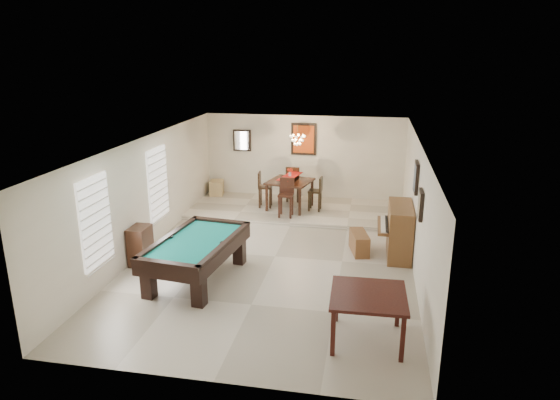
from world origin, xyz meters
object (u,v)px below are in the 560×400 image
(upright_piano, at_px, (393,230))
(chandelier, at_px, (297,136))
(pool_table, at_px, (197,260))
(square_table, at_px, (367,317))
(apothecary_chest, at_px, (140,245))
(dining_table, at_px, (290,192))
(dining_chair_south, at_px, (286,198))
(dining_chair_east, at_px, (315,194))
(dining_chair_west, at_px, (265,190))
(flower_vase, at_px, (290,172))
(dining_chair_north, at_px, (293,183))
(piano_bench, at_px, (359,243))
(corner_bench, at_px, (217,188))

(upright_piano, relative_size, chandelier, 2.34)
(pool_table, distance_m, square_table, 3.77)
(pool_table, height_order, apothecary_chest, apothecary_chest)
(dining_table, xyz_separation_m, dining_chair_south, (0.01, -0.74, 0.05))
(pool_table, relative_size, dining_chair_east, 2.60)
(chandelier, bearing_deg, upright_piano, -45.21)
(square_table, xyz_separation_m, apothecary_chest, (-4.86, 2.11, 0.02))
(upright_piano, xyz_separation_m, dining_chair_west, (-3.50, 2.63, 0.04))
(upright_piano, distance_m, apothecary_chest, 5.58)
(upright_piano, xyz_separation_m, dining_chair_east, (-2.07, 2.57, 0.01))
(square_table, distance_m, dining_table, 6.64)
(flower_vase, relative_size, dining_chair_north, 0.23)
(flower_vase, distance_m, dining_chair_north, 0.92)
(apothecary_chest, distance_m, dining_chair_east, 5.25)
(upright_piano, bearing_deg, dining_chair_south, 145.97)
(square_table, distance_m, upright_piano, 3.66)
(piano_bench, bearing_deg, apothecary_chest, -161.89)
(upright_piano, bearing_deg, dining_chair_east, 128.82)
(dining_chair_north, distance_m, chandelier, 1.74)
(dining_chair_west, bearing_deg, pool_table, 168.97)
(piano_bench, bearing_deg, dining_chair_north, 121.54)
(dining_chair_east, bearing_deg, corner_bench, -104.55)
(dining_chair_south, relative_size, dining_chair_north, 0.98)
(dining_table, height_order, dining_chair_east, dining_chair_east)
(pool_table, distance_m, chandelier, 5.12)
(dining_chair_east, bearing_deg, piano_bench, 30.05)
(flower_vase, distance_m, chandelier, 1.04)
(pool_table, height_order, dining_chair_west, dining_chair_west)
(piano_bench, distance_m, dining_table, 3.33)
(pool_table, distance_m, dining_chair_north, 5.49)
(dining_table, bearing_deg, upright_piano, -43.09)
(pool_table, bearing_deg, dining_table, 83.14)
(apothecary_chest, bearing_deg, upright_piano, 15.69)
(dining_chair_south, bearing_deg, flower_vase, 91.39)
(apothecary_chest, xyz_separation_m, dining_chair_south, (2.59, 3.38, 0.22))
(square_table, height_order, flower_vase, flower_vase)
(dining_chair_south, relative_size, dining_chair_east, 1.09)
(apothecary_chest, bearing_deg, pool_table, -18.78)
(dining_table, height_order, dining_chair_south, dining_chair_south)
(dining_chair_north, xyz_separation_m, dining_chair_east, (0.74, -0.79, -0.05))
(pool_table, xyz_separation_m, dining_table, (1.12, 4.61, 0.17))
(apothecary_chest, relative_size, corner_bench, 1.69)
(dining_table, distance_m, corner_bench, 2.66)
(square_table, relative_size, dining_chair_west, 1.16)
(dining_chair_north, xyz_separation_m, corner_bench, (-2.45, 0.20, -0.31))
(flower_vase, distance_m, corner_bench, 2.77)
(pool_table, xyz_separation_m, upright_piano, (3.91, 2.00, 0.17))
(apothecary_chest, relative_size, dining_chair_north, 0.79)
(pool_table, relative_size, square_table, 2.12)
(dining_chair_east, distance_m, corner_bench, 3.35)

